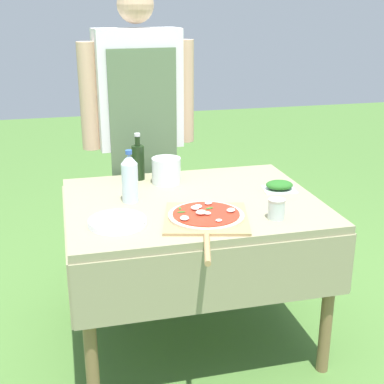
# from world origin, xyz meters

# --- Properties ---
(ground_plane) EXTENTS (12.00, 12.00, 0.00)m
(ground_plane) POSITION_xyz_m (0.00, 0.00, 0.00)
(ground_plane) COLOR #517F38
(prep_table) EXTENTS (1.19, 0.95, 0.75)m
(prep_table) POSITION_xyz_m (0.00, 0.00, 0.65)
(prep_table) COLOR gray
(prep_table) RESTS_ON ground
(person_cook) EXTENTS (0.64, 0.25, 1.72)m
(person_cook) POSITION_xyz_m (-0.15, 0.65, 1.01)
(person_cook) COLOR #333D56
(person_cook) RESTS_ON ground
(pizza_on_peel) EXTENTS (0.43, 0.63, 0.05)m
(pizza_on_peel) POSITION_xyz_m (-0.01, -0.26, 0.76)
(pizza_on_peel) COLOR tan
(pizza_on_peel) RESTS_ON prep_table
(oil_bottle) EXTENTS (0.07, 0.07, 0.25)m
(oil_bottle) POSITION_xyz_m (-0.20, 0.38, 0.85)
(oil_bottle) COLOR black
(oil_bottle) RESTS_ON prep_table
(water_bottle) EXTENTS (0.08, 0.08, 0.25)m
(water_bottle) POSITION_xyz_m (-0.28, 0.05, 0.87)
(water_bottle) COLOR silver
(water_bottle) RESTS_ON prep_table
(herb_container) EXTENTS (0.17, 0.15, 0.05)m
(herb_container) POSITION_xyz_m (0.45, 0.03, 0.77)
(herb_container) COLOR silver
(herb_container) RESTS_ON prep_table
(mixing_tub) EXTENTS (0.15, 0.15, 0.13)m
(mixing_tub) POSITION_xyz_m (-0.07, 0.28, 0.82)
(mixing_tub) COLOR silver
(mixing_tub) RESTS_ON prep_table
(plate_stack) EXTENTS (0.24, 0.24, 0.02)m
(plate_stack) POSITION_xyz_m (-0.38, -0.22, 0.76)
(plate_stack) COLOR white
(plate_stack) RESTS_ON prep_table
(sauce_jar) EXTENTS (0.07, 0.07, 0.09)m
(sauce_jar) POSITION_xyz_m (0.30, -0.31, 0.79)
(sauce_jar) COLOR silver
(sauce_jar) RESTS_ON prep_table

